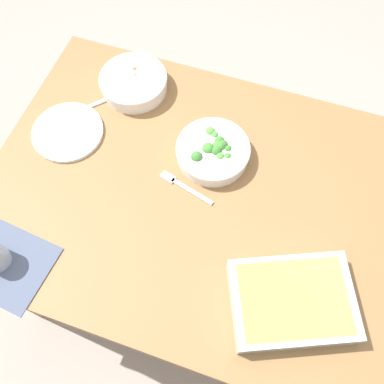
{
  "coord_description": "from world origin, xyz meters",
  "views": [
    {
      "loc": [
        0.17,
        -0.51,
        1.83
      ],
      "look_at": [
        0.0,
        0.0,
        0.74
      ],
      "focal_mm": 39.25,
      "sensor_mm": 36.0,
      "label": 1
    }
  ],
  "objects_px": {
    "fork_on_table": "(183,186)",
    "side_plate": "(68,132)",
    "stew_bowl": "(134,82)",
    "spoon_by_stew": "(104,100)",
    "baking_dish": "(292,301)",
    "broccoli_bowl": "(213,151)"
  },
  "relations": [
    {
      "from": "baking_dish",
      "to": "spoon_by_stew",
      "type": "bearing_deg",
      "value": 148.2
    },
    {
      "from": "baking_dish",
      "to": "fork_on_table",
      "type": "relative_size",
      "value": 2.06
    },
    {
      "from": "broccoli_bowl",
      "to": "fork_on_table",
      "type": "relative_size",
      "value": 1.26
    },
    {
      "from": "baking_dish",
      "to": "fork_on_table",
      "type": "bearing_deg",
      "value": 148.09
    },
    {
      "from": "stew_bowl",
      "to": "side_plate",
      "type": "relative_size",
      "value": 1.0
    },
    {
      "from": "stew_bowl",
      "to": "spoon_by_stew",
      "type": "xyz_separation_m",
      "value": [
        -0.07,
        -0.08,
        -0.03
      ]
    },
    {
      "from": "broccoli_bowl",
      "to": "baking_dish",
      "type": "bearing_deg",
      "value": -48.22
    },
    {
      "from": "side_plate",
      "to": "spoon_by_stew",
      "type": "bearing_deg",
      "value": 69.55
    },
    {
      "from": "baking_dish",
      "to": "side_plate",
      "type": "xyz_separation_m",
      "value": [
        -0.77,
        0.29,
        -0.03
      ]
    },
    {
      "from": "broccoli_bowl",
      "to": "baking_dish",
      "type": "relative_size",
      "value": 0.61
    },
    {
      "from": "broccoli_bowl",
      "to": "spoon_by_stew",
      "type": "bearing_deg",
      "value": 167.68
    },
    {
      "from": "baking_dish",
      "to": "fork_on_table",
      "type": "xyz_separation_m",
      "value": [
        -0.37,
        0.23,
        -0.03
      ]
    },
    {
      "from": "stew_bowl",
      "to": "broccoli_bowl",
      "type": "distance_m",
      "value": 0.36
    },
    {
      "from": "fork_on_table",
      "to": "side_plate",
      "type": "bearing_deg",
      "value": 171.22
    },
    {
      "from": "broccoli_bowl",
      "to": "fork_on_table",
      "type": "bearing_deg",
      "value": -112.52
    },
    {
      "from": "stew_bowl",
      "to": "fork_on_table",
      "type": "distance_m",
      "value": 0.4
    },
    {
      "from": "baking_dish",
      "to": "fork_on_table",
      "type": "height_order",
      "value": "baking_dish"
    },
    {
      "from": "stew_bowl",
      "to": "baking_dish",
      "type": "xyz_separation_m",
      "value": [
        0.64,
        -0.52,
        0.0
      ]
    },
    {
      "from": "spoon_by_stew",
      "to": "fork_on_table",
      "type": "height_order",
      "value": "spoon_by_stew"
    },
    {
      "from": "broccoli_bowl",
      "to": "fork_on_table",
      "type": "xyz_separation_m",
      "value": [
        -0.05,
        -0.13,
        -0.03
      ]
    },
    {
      "from": "spoon_by_stew",
      "to": "side_plate",
      "type": "bearing_deg",
      "value": -110.45
    },
    {
      "from": "stew_bowl",
      "to": "fork_on_table",
      "type": "bearing_deg",
      "value": -47.29
    }
  ]
}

